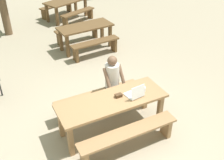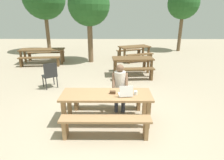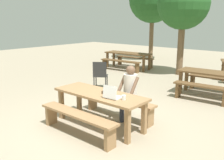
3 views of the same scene
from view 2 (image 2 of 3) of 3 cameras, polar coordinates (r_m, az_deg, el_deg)
The scene contains 20 objects.
ground_plane at distance 4.76m, azimuth -1.61°, elevation -12.11°, with size 30.00×30.00×0.00m, color tan.
picnic_table_front at distance 4.47m, azimuth -1.69°, elevation -5.36°, with size 2.08×0.74×0.72m.
bench_near at distance 4.05m, azimuth -1.97°, elevation -12.61°, with size 1.88×0.30×0.46m.
bench_far at distance 5.16m, azimuth -1.41°, elevation -5.12°, with size 1.88×0.30×0.46m.
laptop at distance 4.31m, azimuth 4.07°, elevation -3.93°, with size 0.33×0.32×0.27m.
small_pouch at distance 4.43m, azimuth 0.21°, elevation -3.68°, with size 0.13×0.08×0.06m.
coffee_mug at distance 4.40m, azimuth 7.04°, elevation -3.79°, with size 0.08×0.08×0.09m.
person_seated at distance 4.97m, azimuth 2.35°, elevation -1.27°, with size 0.40×0.41×1.25m.
plastic_chair at distance 6.88m, azimuth -17.95°, elevation 1.48°, with size 0.61×0.61×0.91m.
picnic_table_mid at distance 10.69m, azimuth 6.67°, elevation 9.32°, with size 1.83×1.35×0.74m.
bench_mid_south at distance 10.20m, azimuth 8.27°, elevation 7.02°, with size 1.50×0.83×0.43m.
bench_mid_north at distance 11.31m, azimuth 5.10°, elevation 8.37°, with size 1.50×0.83×0.43m.
picnic_table_rear at distance 7.93m, azimuth 6.16°, elevation 5.70°, with size 1.69×0.83×0.74m.
bench_rear_south at distance 7.41m, azimuth 6.88°, elevation 2.50°, with size 1.50×0.41×0.47m.
bench_rear_north at distance 8.59m, azimuth 5.40°, elevation 4.92°, with size 1.50×0.41×0.47m.
picnic_table_distant at distance 10.43m, azimuth -20.03°, elevation 8.09°, with size 2.22×0.89×0.74m.
bench_distant_south at distance 9.90m, azimuth -20.77°, elevation 5.75°, with size 1.97×0.45×0.46m.
bench_distant_north at distance 11.08m, azimuth -19.03°, elevation 7.32°, with size 1.97×0.45×0.46m.
tree_left at distance 13.77m, azimuth 20.49°, elevation 20.51°, with size 1.97×1.97×4.01m.
tree_right at distance 10.01m, azimuth -6.88°, elevation 21.17°, with size 2.03×2.03×3.85m.
Camera 2 is at (0.16, -4.05, 2.50)m, focal length 30.75 mm.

